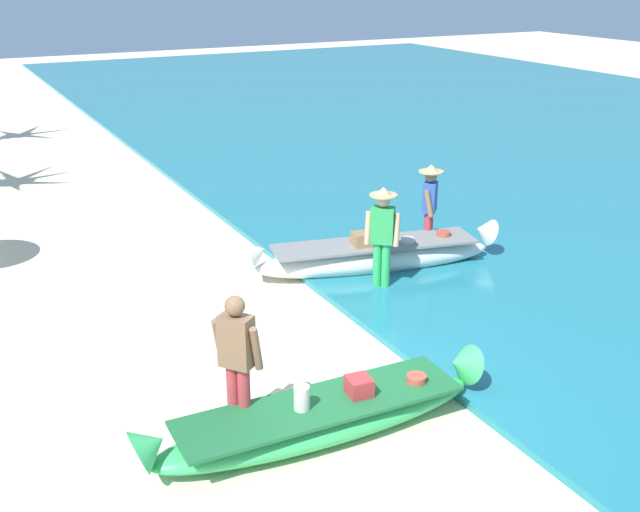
{
  "coord_description": "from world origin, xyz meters",
  "views": [
    {
      "loc": [
        -3.91,
        -6.96,
        4.98
      ],
      "look_at": [
        1.06,
        2.5,
        0.9
      ],
      "focal_mm": 43.18,
      "sensor_mm": 36.0,
      "label": 1
    }
  ],
  "objects_px": {
    "person_tourist_customer": "(237,360)",
    "person_vendor_assistant": "(430,204)",
    "boat_white_midground": "(374,256)",
    "boat_green_foreground": "(321,418)",
    "person_vendor_hatted": "(382,232)"
  },
  "relations": [
    {
      "from": "boat_white_midground",
      "to": "person_vendor_hatted",
      "type": "distance_m",
      "value": 1.09
    },
    {
      "from": "person_vendor_hatted",
      "to": "person_vendor_assistant",
      "type": "xyz_separation_m",
      "value": [
        1.58,
        0.95,
        -0.02
      ]
    },
    {
      "from": "boat_white_midground",
      "to": "person_vendor_assistant",
      "type": "distance_m",
      "value": 1.44
    },
    {
      "from": "person_tourist_customer",
      "to": "person_vendor_assistant",
      "type": "bearing_deg",
      "value": 35.77
    },
    {
      "from": "boat_green_foreground",
      "to": "boat_white_midground",
      "type": "bearing_deg",
      "value": 51.68
    },
    {
      "from": "person_vendor_hatted",
      "to": "person_tourist_customer",
      "type": "relative_size",
      "value": 1.01
    },
    {
      "from": "boat_green_foreground",
      "to": "person_tourist_customer",
      "type": "xyz_separation_m",
      "value": [
        -0.8,
        0.42,
        0.73
      ]
    },
    {
      "from": "boat_white_midground",
      "to": "person_tourist_customer",
      "type": "bearing_deg",
      "value": -138.05
    },
    {
      "from": "person_tourist_customer",
      "to": "boat_white_midground",
      "type": "bearing_deg",
      "value": 41.95
    },
    {
      "from": "boat_white_midground",
      "to": "person_tourist_customer",
      "type": "relative_size",
      "value": 2.59
    },
    {
      "from": "person_tourist_customer",
      "to": "person_vendor_hatted",
      "type": "bearing_deg",
      "value": 37.67
    },
    {
      "from": "person_vendor_hatted",
      "to": "boat_green_foreground",
      "type": "bearing_deg",
      "value": -131.1
    },
    {
      "from": "person_vendor_assistant",
      "to": "boat_green_foreground",
      "type": "bearing_deg",
      "value": -136.5
    },
    {
      "from": "boat_white_midground",
      "to": "person_tourist_customer",
      "type": "height_order",
      "value": "person_tourist_customer"
    },
    {
      "from": "boat_white_midground",
      "to": "person_vendor_assistant",
      "type": "xyz_separation_m",
      "value": [
        1.24,
        0.2,
        0.69
      ]
    }
  ]
}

